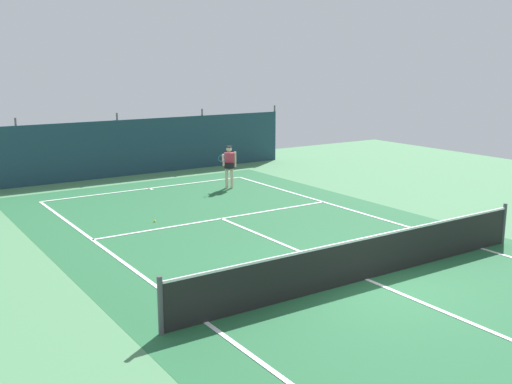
% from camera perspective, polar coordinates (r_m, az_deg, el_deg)
% --- Properties ---
extents(ground_plane, '(36.00, 36.00, 0.00)m').
position_cam_1_polar(ground_plane, '(13.82, 10.41, -8.18)').
color(ground_plane, '#4C8456').
extents(court_surface, '(11.02, 26.60, 0.01)m').
position_cam_1_polar(court_surface, '(13.82, 10.41, -8.17)').
color(court_surface, '#236038').
rests_on(court_surface, ground).
extents(tennis_net, '(10.12, 0.10, 1.10)m').
position_cam_1_polar(tennis_net, '(13.66, 10.50, -6.17)').
color(tennis_net, black).
rests_on(tennis_net, ground).
extents(back_fence, '(16.30, 0.98, 2.70)m').
position_cam_1_polar(back_fence, '(26.61, -13.22, 3.03)').
color(back_fence, '#1E3D4C').
rests_on(back_fence, ground).
extents(tennis_player, '(0.86, 0.62, 1.64)m').
position_cam_1_polar(tennis_player, '(23.06, -2.58, 2.70)').
color(tennis_player, beige).
rests_on(tennis_player, ground).
extents(tennis_ball_near_player, '(0.07, 0.07, 0.07)m').
position_cam_1_polar(tennis_ball_near_player, '(18.57, -9.61, -2.73)').
color(tennis_ball_near_player, '#CCDB33').
rests_on(tennis_ball_near_player, ground).
extents(parked_car, '(2.18, 4.29, 1.68)m').
position_cam_1_polar(parked_car, '(29.17, -13.86, 4.12)').
color(parked_car, navy).
rests_on(parked_car, ground).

